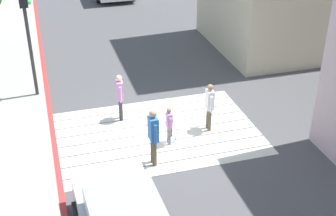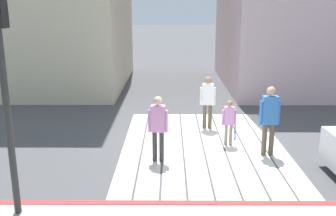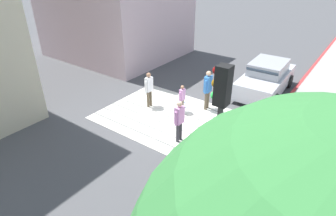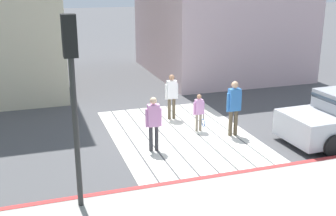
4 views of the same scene
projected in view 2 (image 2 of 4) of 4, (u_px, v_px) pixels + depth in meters
The scene contains 9 objects.
ground_plane at pixel (203, 147), 10.57m from camera, with size 120.00×120.00×0.00m, color #4C4C4F.
crosswalk_stripes at pixel (203, 147), 10.56m from camera, with size 6.40×4.35×0.01m.
curb_painted at pixel (217, 206), 7.41m from camera, with size 0.16×40.00×0.13m, color #BC3333.
building_far_south at pixel (303, 5), 17.78m from camera, with size 8.00×7.04×7.38m.
traffic_light_corner at pixel (1, 51), 6.34m from camera, with size 0.39×0.28×4.24m.
pedestrian_adult_lead at pixel (208, 99), 11.91m from camera, with size 0.23×0.48×1.64m.
pedestrian_adult_trailing at pixel (270, 116), 9.76m from camera, with size 0.24×0.52×1.80m.
pedestrian_adult_side at pixel (158, 124), 9.40m from camera, with size 0.24×0.48×1.65m.
pedestrian_child_with_racket at pixel (229, 120), 10.56m from camera, with size 0.28×0.39×1.27m.
Camera 2 is at (-9.92, 0.90, 3.79)m, focal length 41.74 mm.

